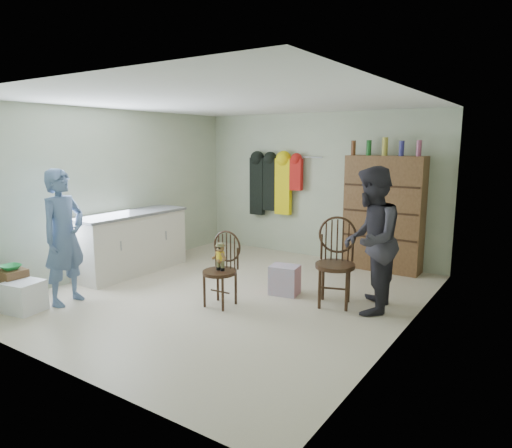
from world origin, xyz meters
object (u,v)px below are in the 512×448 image
Objects in this scene: chair_front at (222,264)px; chair_far at (336,258)px; counter at (131,242)px; dresser at (384,213)px.

chair_far is at bearing 32.38° from chair_front.
chair_front is at bearing -163.08° from chair_far.
counter is 3.96m from dresser.
dresser is (-0.03, 1.86, 0.32)m from chair_far.
chair_far is 1.89m from dresser.
dresser is (3.20, 2.30, 0.44)m from counter.
chair_far is at bearing 7.72° from counter.
counter is at bearing 166.78° from chair_front.
chair_far reaches higher than counter.
dresser is (1.12, 2.68, 0.38)m from chair_front.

